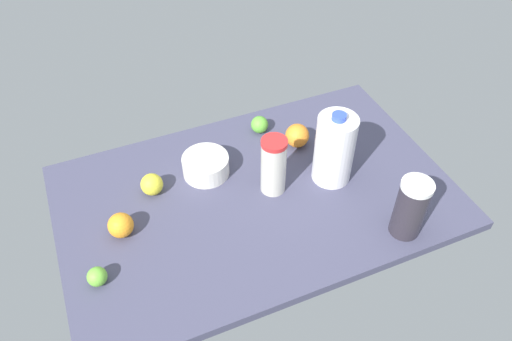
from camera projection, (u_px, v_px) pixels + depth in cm
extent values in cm
cube|color=#41415A|center=(256.00, 197.00, 155.85)|extent=(120.00, 76.00, 3.00)
cylinder|color=beige|center=(274.00, 168.00, 149.87)|extent=(7.70, 7.70, 18.33)
cylinder|color=red|center=(274.00, 143.00, 142.94)|extent=(7.93, 7.93, 1.40)
cylinder|color=#2C2730|center=(410.00, 210.00, 138.27)|extent=(8.67, 8.67, 17.83)
cylinder|color=silver|center=(418.00, 186.00, 131.52)|extent=(8.93, 8.93, 1.40)
cylinder|color=white|center=(334.00, 149.00, 152.04)|extent=(12.23, 12.23, 23.27)
cylinder|color=blue|center=(339.00, 117.00, 143.23)|extent=(4.28, 4.28, 1.80)
cylinder|color=silver|center=(206.00, 165.00, 159.00)|extent=(14.91, 14.91, 6.51)
sphere|color=orange|center=(297.00, 136.00, 168.21)|extent=(8.11, 8.11, 8.11)
sphere|color=yellow|center=(152.00, 184.00, 152.79)|extent=(6.88, 6.88, 6.88)
sphere|color=#6CBC3A|center=(97.00, 277.00, 130.14)|extent=(5.29, 5.29, 5.29)
sphere|color=orange|center=(121.00, 225.00, 141.07)|extent=(7.32, 7.32, 7.32)
sphere|color=#5DB037|center=(260.00, 125.00, 173.99)|extent=(6.04, 6.04, 6.04)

